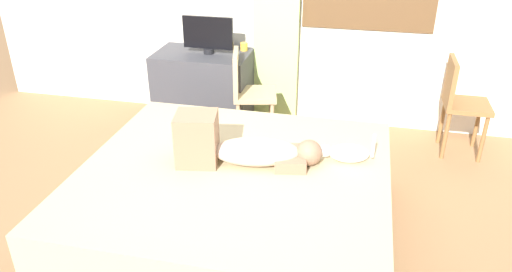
% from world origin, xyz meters
% --- Properties ---
extents(ground_plane, '(16.00, 16.00, 0.00)m').
position_xyz_m(ground_plane, '(0.00, 0.00, 0.00)').
color(ground_plane, olive).
extents(bed, '(2.01, 1.88, 0.54)m').
position_xyz_m(bed, '(-0.01, 0.19, 0.27)').
color(bed, '#997A56').
rests_on(bed, ground).
extents(person_lying, '(0.94, 0.40, 0.34)m').
position_xyz_m(person_lying, '(0.01, 0.28, 0.65)').
color(person_lying, '#CCB299').
rests_on(person_lying, bed).
extents(cat, '(0.36, 0.14, 0.21)m').
position_xyz_m(cat, '(0.68, 0.44, 0.60)').
color(cat, silver).
rests_on(cat, bed).
extents(desk, '(0.90, 0.56, 0.74)m').
position_xyz_m(desk, '(-0.78, 1.87, 0.37)').
color(desk, '#38383D').
rests_on(desk, ground).
extents(tv_monitor, '(0.48, 0.10, 0.35)m').
position_xyz_m(tv_monitor, '(-0.71, 1.87, 0.92)').
color(tv_monitor, black).
rests_on(tv_monitor, desk).
extents(cup, '(0.07, 0.07, 0.08)m').
position_xyz_m(cup, '(-0.41, 2.04, 0.78)').
color(cup, gold).
rests_on(cup, desk).
extents(chair_by_desk, '(0.46, 0.46, 0.86)m').
position_xyz_m(chair_by_desk, '(-0.27, 1.62, 0.51)').
color(chair_by_desk, tan).
rests_on(chair_by_desk, ground).
extents(chair_spare, '(0.38, 0.38, 0.86)m').
position_xyz_m(chair_spare, '(1.57, 1.80, 0.51)').
color(chair_spare, brown).
rests_on(chair_spare, ground).
extents(curtain_left, '(0.44, 0.06, 2.37)m').
position_xyz_m(curtain_left, '(-0.12, 2.15, 1.18)').
color(curtain_left, '#ADCC75').
rests_on(curtain_left, ground).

